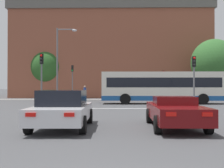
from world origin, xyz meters
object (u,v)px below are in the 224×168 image
at_px(traffic_light_near_right, 194,73).
at_px(street_lamp_junction, 61,57).
at_px(car_saloon_left, 63,109).
at_px(traffic_light_near_left, 42,71).
at_px(traffic_light_far_left, 72,77).
at_px(pedestrian_waiting, 85,91).
at_px(pedestrian_walking_east, 114,92).
at_px(bus_crossing_lead, 162,87).
at_px(traffic_light_far_right, 164,80).
at_px(car_roadster_right, 175,111).

height_order(traffic_light_near_right, street_lamp_junction, street_lamp_junction).
bearing_deg(car_saloon_left, traffic_light_near_left, 108.31).
xyz_separation_m(traffic_light_far_left, traffic_light_near_right, (11.53, -14.55, -0.28)).
xyz_separation_m(pedestrian_waiting, pedestrian_walking_east, (3.85, -0.04, -0.12)).
relative_size(traffic_light_near_left, street_lamp_junction, 0.56).
relative_size(bus_crossing_lead, traffic_light_near_right, 2.92).
relative_size(car_saloon_left, traffic_light_far_right, 1.26).
bearing_deg(street_lamp_junction, traffic_light_far_right, 32.48).
relative_size(traffic_light_far_right, street_lamp_junction, 0.49).
xyz_separation_m(car_roadster_right, traffic_light_far_left, (-7.98, 24.69, 2.29)).
distance_m(car_saloon_left, traffic_light_far_left, 25.23).
distance_m(bus_crossing_lead, traffic_light_far_left, 13.45).
distance_m(traffic_light_far_left, traffic_light_near_right, 18.57).
distance_m(car_saloon_left, car_roadster_right, 4.39).
height_order(traffic_light_far_right, traffic_light_near_left, traffic_light_near_left).
relative_size(traffic_light_far_right, traffic_light_far_left, 0.84).
bearing_deg(traffic_light_near_left, bus_crossing_lead, 26.43).
bearing_deg(bus_crossing_lead, pedestrian_waiting, -139.10).
bearing_deg(traffic_light_near_right, pedestrian_walking_east, 111.77).
height_order(traffic_light_far_right, pedestrian_waiting, traffic_light_far_right).
relative_size(traffic_light_far_right, pedestrian_waiting, 2.06).
height_order(car_saloon_left, bus_crossing_lead, bus_crossing_lead).
bearing_deg(pedestrian_walking_east, traffic_light_near_left, 169.03).
xyz_separation_m(traffic_light_far_left, pedestrian_walking_east, (5.34, 0.94, -2.00)).
distance_m(traffic_light_near_left, street_lamp_junction, 6.38).
xyz_separation_m(traffic_light_near_right, pedestrian_waiting, (-10.04, 15.52, -1.60)).
height_order(bus_crossing_lead, traffic_light_near_right, traffic_light_near_right).
height_order(car_roadster_right, pedestrian_walking_east, pedestrian_walking_east).
bearing_deg(car_saloon_left, traffic_light_far_left, 97.35).
bearing_deg(street_lamp_junction, car_saloon_left, -78.26).
bearing_deg(traffic_light_near_left, traffic_light_far_right, 48.83).
bearing_deg(traffic_light_near_left, street_lamp_junction, 87.62).
relative_size(traffic_light_far_left, pedestrian_walking_east, 2.73).
bearing_deg(traffic_light_far_right, bus_crossing_lead, -100.45).
xyz_separation_m(car_roadster_right, pedestrian_waiting, (-6.49, 25.66, 0.40)).
relative_size(car_roadster_right, pedestrian_waiting, 2.69).
bearing_deg(car_saloon_left, bus_crossing_lead, 67.25).
bearing_deg(car_saloon_left, pedestrian_waiting, 93.79).
xyz_separation_m(bus_crossing_lead, traffic_light_far_left, (-10.02, 8.88, 1.32)).
height_order(car_saloon_left, street_lamp_junction, street_lamp_junction).
distance_m(car_roadster_right, bus_crossing_lead, 15.97).
bearing_deg(car_saloon_left, pedestrian_walking_east, 85.25).
relative_size(car_roadster_right, traffic_light_near_left, 1.14).
height_order(traffic_light_far_right, pedestrian_walking_east, traffic_light_far_right).
relative_size(car_roadster_right, pedestrian_walking_east, 2.99).
distance_m(traffic_light_far_right, pedestrian_waiting, 10.28).
xyz_separation_m(traffic_light_far_left, street_lamp_junction, (0.05, -7.83, 1.63)).
height_order(traffic_light_near_left, pedestrian_walking_east, traffic_light_near_left).
bearing_deg(traffic_light_far_left, street_lamp_junction, -89.62).
bearing_deg(pedestrian_walking_east, traffic_light_far_right, -93.60).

